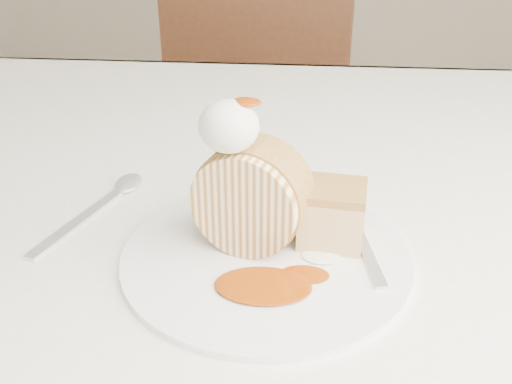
{
  "coord_description": "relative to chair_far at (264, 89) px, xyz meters",
  "views": [
    {
      "loc": [
        0.01,
        -0.41,
        1.05
      ],
      "look_at": [
        -0.03,
        0.03,
        0.81
      ],
      "focal_mm": 40.0,
      "sensor_mm": 36.0,
      "label": 1
    }
  ],
  "objects": [
    {
      "name": "table",
      "position": [
        0.1,
        -0.87,
        0.1
      ],
      "size": [
        1.4,
        0.9,
        0.75
      ],
      "color": "white",
      "rests_on": "ground"
    },
    {
      "name": "chair_far",
      "position": [
        0.0,
        0.0,
        0.0
      ],
      "size": [
        0.53,
        0.53,
        0.98
      ],
      "rotation": [
        0.0,
        0.0,
        2.99
      ],
      "color": "brown",
      "rests_on": "ground"
    },
    {
      "name": "plate",
      "position": [
        0.08,
        -1.06,
        0.19
      ],
      "size": [
        0.29,
        0.29,
        0.01
      ],
      "primitive_type": "cylinder",
      "rotation": [
        0.0,
        0.0,
        -0.11
      ],
      "color": "white",
      "rests_on": "table"
    },
    {
      "name": "roulade_slice",
      "position": [
        0.07,
        -1.04,
        0.25
      ],
      "size": [
        0.11,
        0.08,
        0.1
      ],
      "primitive_type": "cylinder",
      "rotation": [
        1.57,
        0.0,
        -0.28
      ],
      "color": "#FFECB1",
      "rests_on": "plate"
    },
    {
      "name": "cake_chunk",
      "position": [
        0.14,
        -1.03,
        0.22
      ],
      "size": [
        0.06,
        0.06,
        0.05
      ],
      "primitive_type": "cube",
      "rotation": [
        0.0,
        0.0,
        -0.11
      ],
      "color": "#A5783E",
      "rests_on": "plate"
    },
    {
      "name": "whipped_cream",
      "position": [
        0.05,
        -1.05,
        0.32
      ],
      "size": [
        0.05,
        0.05,
        0.04
      ],
      "primitive_type": "ellipsoid",
      "color": "white",
      "rests_on": "roulade_slice"
    },
    {
      "name": "caramel_drizzle",
      "position": [
        0.06,
        -1.05,
        0.34
      ],
      "size": [
        0.03,
        0.02,
        0.01
      ],
      "primitive_type": "ellipsoid",
      "color": "#893405",
      "rests_on": "whipped_cream"
    },
    {
      "name": "caramel_pool",
      "position": [
        0.08,
        -1.11,
        0.2
      ],
      "size": [
        0.09,
        0.06,
        0.0
      ],
      "primitive_type": null,
      "rotation": [
        0.0,
        0.0,
        -0.11
      ],
      "color": "#893405",
      "rests_on": "plate"
    },
    {
      "name": "fork",
      "position": [
        0.17,
        -1.05,
        0.2
      ],
      "size": [
        0.05,
        0.16,
        0.0
      ],
      "primitive_type": "cube",
      "rotation": [
        0.0,
        0.0,
        0.17
      ],
      "color": "silver",
      "rests_on": "plate"
    },
    {
      "name": "spoon",
      "position": [
        -0.11,
        -1.02,
        0.19
      ],
      "size": [
        0.08,
        0.17,
        0.0
      ],
      "primitive_type": "cube",
      "rotation": [
        0.0,
        0.0,
        -0.32
      ],
      "color": "silver",
      "rests_on": "table"
    }
  ]
}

